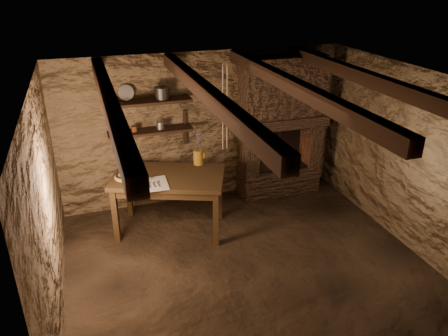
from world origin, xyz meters
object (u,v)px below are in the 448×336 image
object	(u,v)px
stoneware_jug	(198,150)
red_pot	(279,155)
work_table	(170,201)
iron_stockpot	(162,94)
wooden_bowl	(125,177)

from	to	relation	value
stoneware_jug	red_pot	world-z (taller)	stoneware_jug
work_table	iron_stockpot	bearing A→B (deg)	102.82
wooden_bowl	stoneware_jug	bearing A→B (deg)	9.93
work_table	iron_stockpot	world-z (taller)	iron_stockpot
stoneware_jug	red_pot	size ratio (longest dim) A/B	0.94
wooden_bowl	red_pot	world-z (taller)	red_pot
stoneware_jug	iron_stockpot	bearing A→B (deg)	136.87
wooden_bowl	red_pot	xyz separation A→B (m)	(2.55, 0.53, -0.22)
wooden_bowl	iron_stockpot	world-z (taller)	iron_stockpot
work_table	stoneware_jug	distance (m)	0.84
iron_stockpot	red_pot	world-z (taller)	iron_stockpot
stoneware_jug	wooden_bowl	xyz separation A→B (m)	(-1.09, -0.19, -0.18)
wooden_bowl	iron_stockpot	xyz separation A→B (m)	(0.68, 0.65, 0.94)
work_table	red_pot	bearing A→B (deg)	37.74
wooden_bowl	work_table	bearing A→B (deg)	-4.85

